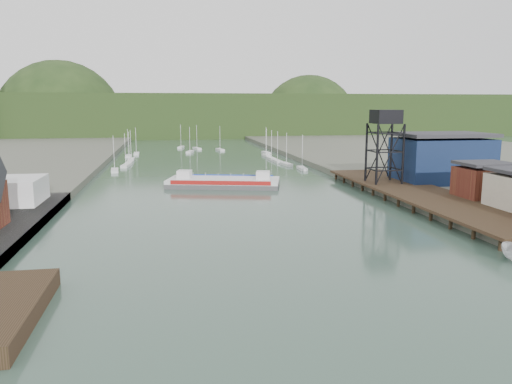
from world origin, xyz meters
name	(u,v)px	position (x,y,z in m)	size (l,w,h in m)	color
ground	(297,301)	(0.00, 0.00, 0.00)	(600.00, 600.00, 0.00)	#304A3B
east_pier	(420,193)	(37.00, 45.00, 1.90)	(14.00, 70.00, 2.45)	black
lift_tower	(386,121)	(35.00, 58.00, 15.65)	(6.50, 6.50, 16.00)	black
blue_shed	(441,158)	(50.00, 60.00, 7.06)	(20.50, 14.50, 11.30)	#0B1733
marina_sailboats	(202,157)	(0.08, 138.46, 0.35)	(57.71, 92.65, 0.90)	silver
distant_hills	(179,119)	(-3.98, 301.35, 10.38)	(500.00, 120.00, 80.00)	#1D3115
chain_ferry	(224,182)	(0.76, 71.67, 1.08)	(28.05, 16.83, 3.78)	#49494B
motorboat	(512,253)	(29.35, 7.54, 1.04)	(2.03, 5.40, 2.09)	silver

